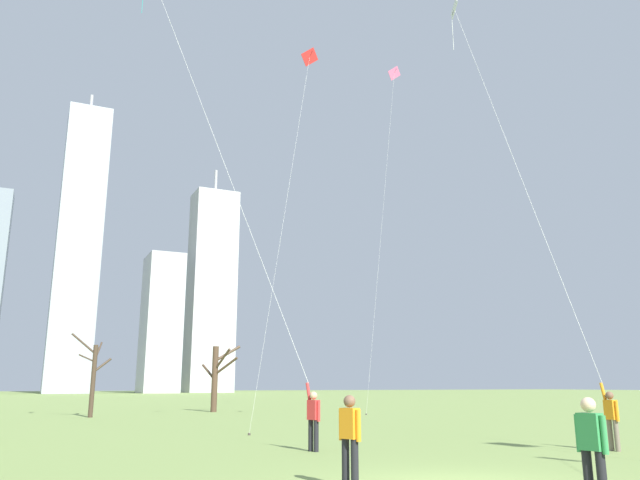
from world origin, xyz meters
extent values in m
cylinder|color=#726656|center=(7.77, 3.06, 0.42)|extent=(0.14, 0.14, 0.85)
cylinder|color=#726656|center=(7.79, 3.28, 0.42)|extent=(0.14, 0.14, 0.85)
cube|color=orange|center=(7.78, 3.17, 1.12)|extent=(0.22, 0.35, 0.54)
sphere|color=brown|center=(7.78, 3.17, 1.51)|extent=(0.22, 0.22, 0.22)
cylinder|color=orange|center=(7.77, 2.96, 1.09)|extent=(0.09, 0.09, 0.55)
cylinder|color=orange|center=(7.79, 3.38, 1.59)|extent=(0.10, 0.21, 0.56)
cube|color=white|center=(9.14, 10.76, 18.95)|extent=(0.51, 1.15, 1.22)
cylinder|color=black|center=(9.14, 10.76, 18.95)|extent=(0.25, 0.06, 0.79)
cylinder|color=white|center=(9.00, 10.78, 17.63)|extent=(0.02, 0.02, 1.72)
cylinder|color=silver|center=(8.47, 7.07, 10.40)|extent=(1.36, 7.39, 17.11)
cylinder|color=black|center=(0.14, 6.54, 0.42)|extent=(0.14, 0.14, 0.85)
cylinder|color=black|center=(0.06, 6.75, 0.42)|extent=(0.14, 0.14, 0.85)
cube|color=red|center=(0.10, 6.65, 1.12)|extent=(0.30, 0.39, 0.54)
sphere|color=tan|center=(0.10, 6.65, 1.51)|extent=(0.22, 0.22, 0.22)
cylinder|color=red|center=(0.17, 6.45, 1.09)|extent=(0.09, 0.09, 0.55)
cylinder|color=red|center=(0.03, 6.85, 1.59)|extent=(0.15, 0.22, 0.56)
cylinder|color=silver|center=(-2.08, 10.63, 10.56)|extent=(4.23, 7.58, 17.44)
cylinder|color=black|center=(-1.93, 0.75, 0.42)|extent=(0.14, 0.14, 0.85)
cylinder|color=black|center=(-1.86, 0.54, 0.42)|extent=(0.14, 0.14, 0.85)
cube|color=orange|center=(-1.90, 0.64, 1.12)|extent=(0.30, 0.39, 0.54)
sphere|color=brown|center=(-1.90, 0.64, 1.51)|extent=(0.22, 0.22, 0.22)
cylinder|color=orange|center=(-1.97, 0.84, 1.09)|extent=(0.09, 0.09, 0.55)
cylinder|color=orange|center=(-1.82, 0.45, 1.09)|extent=(0.09, 0.09, 0.55)
cylinder|color=black|center=(0.41, -2.60, 0.42)|extent=(0.14, 0.14, 0.85)
cube|color=#338C4C|center=(0.42, -2.71, 1.12)|extent=(0.25, 0.37, 0.54)
sphere|color=beige|center=(0.42, -2.71, 1.51)|extent=(0.22, 0.22, 0.22)
cylinder|color=#338C4C|center=(0.39, -2.50, 1.09)|extent=(0.09, 0.09, 0.55)
cylinder|color=#338C4C|center=(0.46, -2.92, 1.09)|extent=(0.09, 0.09, 0.55)
cube|color=pink|center=(16.53, 27.68, 25.61)|extent=(1.24, 0.45, 1.14)
cylinder|color=black|center=(16.53, 27.68, 25.61)|extent=(0.25, 0.39, 0.70)
cylinder|color=silver|center=(14.26, 26.31, 12.82)|extent=(4.55, 2.75, 25.57)
cylinder|color=#3F3833|center=(11.99, 24.94, 0.04)|extent=(0.10, 0.10, 0.08)
cube|color=red|center=(3.66, 15.04, 17.34)|extent=(1.00, 0.33, 0.94)
cylinder|color=black|center=(3.66, 15.04, 17.34)|extent=(0.20, 0.30, 0.59)
cylinder|color=silver|center=(1.98, 13.94, 8.69)|extent=(3.36, 2.23, 17.30)
cylinder|color=#3F3833|center=(0.31, 12.83, 0.04)|extent=(0.10, 0.10, 0.08)
cylinder|color=#423326|center=(-3.81, 28.88, 2.04)|extent=(0.26, 0.26, 4.09)
cylinder|color=#423326|center=(-3.35, 28.95, 2.93)|extent=(1.01, 0.28, 0.86)
cylinder|color=#423326|center=(-3.69, 29.41, 3.73)|extent=(0.33, 1.11, 0.58)
cylinder|color=#423326|center=(-4.24, 29.04, 3.33)|extent=(0.93, 0.42, 0.48)
cylinder|color=#423326|center=(-4.46, 29.24, 4.16)|extent=(1.44, 0.87, 1.25)
cylinder|color=#423326|center=(-3.60, 29.42, 3.75)|extent=(0.54, 1.19, 1.17)
cylinder|color=#4C3828|center=(4.56, 33.10, 2.22)|extent=(0.42, 0.42, 4.45)
cylinder|color=#4C3828|center=(5.44, 33.15, 3.97)|extent=(1.87, 0.29, 1.19)
cylinder|color=#4C3828|center=(5.11, 32.36, 3.07)|extent=(1.28, 1.65, 1.24)
cylinder|color=#4C3828|center=(4.83, 32.37, 3.52)|extent=(0.74, 1.61, 1.47)
cylinder|color=#4C3828|center=(4.31, 33.84, 2.68)|extent=(0.69, 1.62, 1.17)
cube|color=#B2B2B7|center=(33.87, 145.19, 25.81)|extent=(11.11, 9.38, 51.62)
cylinder|color=#99999E|center=(33.87, 145.19, 54.98)|extent=(0.80, 0.80, 6.72)
cube|color=#9EA3AD|center=(0.59, 139.36, 32.90)|extent=(9.61, 11.12, 65.80)
cylinder|color=#99999E|center=(0.59, 139.36, 68.32)|extent=(0.80, 0.80, 5.04)
cube|color=#B2B2B7|center=(20.25, 138.24, 16.07)|extent=(8.17, 11.80, 32.14)
camera|label=1|loc=(-7.33, -9.74, 1.80)|focal=34.62mm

